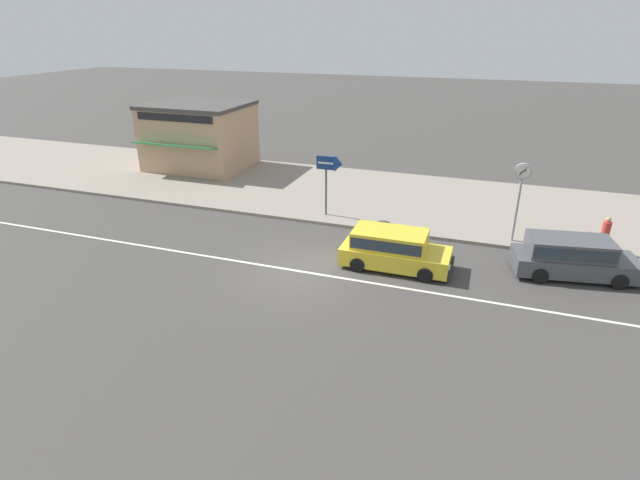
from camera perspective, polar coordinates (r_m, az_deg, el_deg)
ground_plane at (r=20.10m, az=-2.26°, el=-3.60°), size 160.00×160.00×0.00m
lane_centre_stripe at (r=20.10m, az=-2.26°, el=-3.59°), size 50.40×0.14×0.01m
kerb_strip at (r=28.92m, az=5.05°, el=5.14°), size 68.00×10.00×0.15m
minivan_yellow_0 at (r=20.31m, az=8.34°, el=-0.90°), size 4.45×1.97×1.56m
minivan_dark_grey_2 at (r=21.77m, az=26.89°, el=-1.63°), size 4.89×2.52×1.56m
street_clock at (r=23.29m, az=21.99°, el=6.01°), size 0.67×0.22×3.56m
arrow_signboard at (r=24.67m, az=1.80°, el=8.39°), size 1.34×0.74×3.08m
pedestrian_near_clock at (r=24.26m, az=29.84°, el=0.80°), size 0.34×0.34×1.59m
shopfront_corner_warung at (r=35.01m, az=-13.60°, el=11.55°), size 6.40×6.02×4.23m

